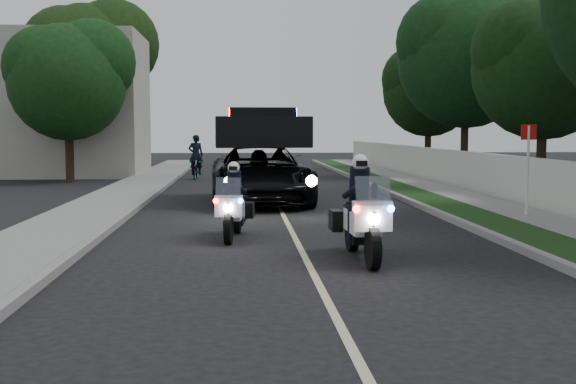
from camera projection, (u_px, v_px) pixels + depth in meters
name	position (u px, v px, depth m)	size (l,w,h in m)	color
ground	(321.00, 289.00, 10.05)	(120.00, 120.00, 0.00)	black
curb_right	(422.00, 206.00, 20.27)	(0.20, 60.00, 0.15)	gray
grass_verge	(446.00, 206.00, 20.32)	(1.20, 60.00, 0.16)	#193814
sidewalk_right	(489.00, 206.00, 20.40)	(1.40, 60.00, 0.16)	gray
property_wall	(524.00, 183.00, 20.41)	(0.22, 60.00, 1.50)	beige
curb_left	(135.00, 209.00, 19.70)	(0.20, 60.00, 0.15)	gray
sidewalk_left	(95.00, 209.00, 19.63)	(2.00, 60.00, 0.16)	gray
building_far	(62.00, 105.00, 34.89)	(8.00, 6.00, 7.00)	#A8A396
lane_marking	(281.00, 210.00, 19.99)	(0.12, 50.00, 0.01)	#BFB78C
police_moto_left	(233.00, 238.00, 14.80)	(0.67, 1.91, 1.62)	silver
police_moto_right	(361.00, 259.00, 12.38)	(0.77, 2.19, 1.86)	white
police_suv	(260.00, 203.00, 21.98)	(3.00, 6.47, 3.14)	black
bicycle	(196.00, 179.00, 32.39)	(0.56, 1.61, 0.84)	black
cyclist	(196.00, 179.00, 32.39)	(0.67, 0.45, 1.86)	black
sign_post	(526.00, 221.00, 17.55)	(0.39, 0.39, 2.50)	#A8270C
tree_right_c	(540.00, 191.00, 26.39)	(5.30, 5.30, 8.84)	black
tree_right_d	(464.00, 177.00, 33.98)	(6.55, 6.55, 10.91)	#123613
tree_right_e	(427.00, 170.00, 40.31)	(5.25, 5.25, 8.75)	black
tree_left_near	(70.00, 182.00, 30.56)	(5.04, 5.04, 8.39)	#143C14
tree_left_far	(91.00, 170.00, 39.85)	(6.86, 6.86, 11.43)	#1A3410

